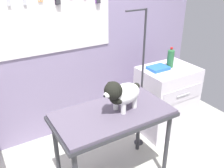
% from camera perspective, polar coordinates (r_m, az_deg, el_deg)
% --- Properties ---
extents(rear_wall_panel, '(4.00, 0.11, 2.30)m').
position_cam_1_polar(rear_wall_panel, '(2.97, -12.61, 8.52)').
color(rear_wall_panel, gray).
rests_on(rear_wall_panel, ground).
extents(grooming_table, '(1.10, 0.59, 0.81)m').
position_cam_1_polar(grooming_table, '(2.30, 0.18, -8.20)').
color(grooming_table, '#2D2D33').
rests_on(grooming_table, ground).
extents(grooming_arm, '(0.30, 0.11, 1.63)m').
position_cam_1_polar(grooming_arm, '(2.78, 6.70, -1.05)').
color(grooming_arm, '#2D2D33').
rests_on(grooming_arm, ground).
extents(dog, '(0.44, 0.27, 0.32)m').
position_cam_1_polar(dog, '(2.20, 2.27, -2.25)').
color(dog, white).
rests_on(dog, grooming_table).
extents(cabinet_right, '(0.68, 0.54, 0.88)m').
position_cam_1_polar(cabinet_right, '(3.27, 12.29, -3.56)').
color(cabinet_right, silver).
rests_on(cabinet_right, ground).
extents(soda_bottle, '(0.08, 0.08, 0.25)m').
position_cam_1_polar(soda_bottle, '(3.09, 13.34, 5.84)').
color(soda_bottle, '#276437').
rests_on(soda_bottle, cabinet_right).
extents(supply_tray, '(0.24, 0.18, 0.04)m').
position_cam_1_polar(supply_tray, '(3.02, 10.58, 3.64)').
color(supply_tray, blue).
rests_on(supply_tray, cabinet_right).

